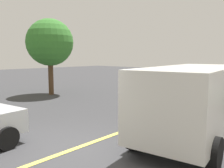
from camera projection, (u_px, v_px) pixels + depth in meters
The scene contains 4 objects.
ground_plane at pixel (71, 150), 6.43m from camera, with size 80.00×80.00×0.00m, color #38383A.
lane_marking_centre at pixel (137, 126), 8.63m from camera, with size 28.00×0.16×0.01m, color #E0D14C.
white_van at pixel (194, 98), 7.21m from camera, with size 5.42×2.81×2.20m.
tree_left_verge at pixel (50, 43), 15.39m from camera, with size 3.01×3.01×4.90m.
Camera 1 is at (-3.83, -4.97, 2.52)m, focal length 38.40 mm.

